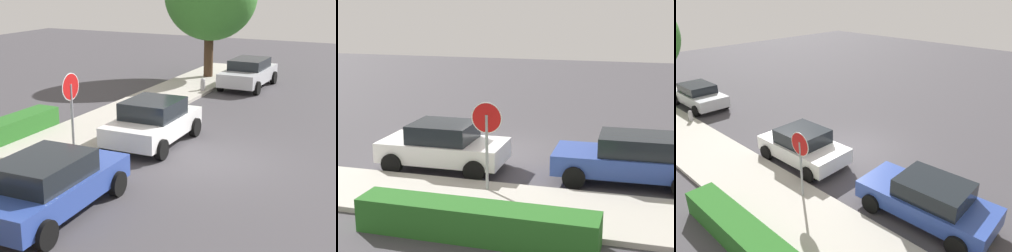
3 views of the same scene
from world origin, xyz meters
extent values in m
plane|color=#423F44|center=(0.00, 0.00, 0.00)|extent=(60.00, 60.00, 0.00)
cube|color=#B2ADA3|center=(0.00, 4.81, 0.07)|extent=(32.00, 2.80, 0.14)
cylinder|color=gray|center=(-1.22, 4.03, 1.10)|extent=(0.08, 0.08, 2.20)
cylinder|color=white|center=(-1.22, 4.03, 2.12)|extent=(0.84, 0.03, 0.84)
cylinder|color=red|center=(-1.22, 4.03, 2.12)|extent=(0.78, 0.04, 0.78)
cube|color=white|center=(0.77, 2.29, 0.61)|extent=(3.88, 1.91, 0.60)
cube|color=black|center=(0.77, 2.29, 1.19)|extent=(1.90, 1.67, 0.56)
cylinder|color=black|center=(2.07, 3.24, 0.32)|extent=(0.64, 0.23, 0.64)
cylinder|color=black|center=(2.09, 1.37, 0.32)|extent=(0.64, 0.23, 0.64)
cylinder|color=black|center=(-0.56, 3.21, 0.32)|extent=(0.64, 0.23, 0.64)
cylinder|color=black|center=(-0.53, 1.34, 0.32)|extent=(0.64, 0.23, 0.64)
cube|color=#2D479E|center=(-4.83, 2.01, 0.60)|extent=(4.32, 1.93, 0.58)
cube|color=black|center=(-5.04, 2.01, 1.16)|extent=(2.16, 1.65, 0.54)
cylinder|color=black|center=(-3.40, 2.96, 0.32)|extent=(0.65, 0.24, 0.64)
cylinder|color=black|center=(-3.35, 1.15, 0.32)|extent=(0.65, 0.24, 0.64)
cube|color=#286623|center=(-1.82, 6.66, 0.39)|extent=(5.42, 0.89, 0.77)
camera|label=1|loc=(-13.51, -5.23, 5.33)|focal=55.00mm
camera|label=2|loc=(-5.38, 16.48, 5.03)|focal=55.00mm
camera|label=3|loc=(-8.78, 10.00, 6.87)|focal=35.00mm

